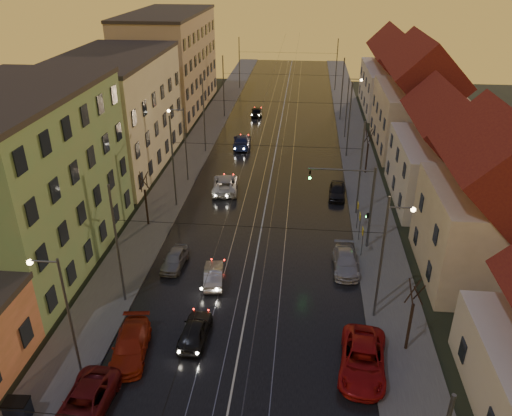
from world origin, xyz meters
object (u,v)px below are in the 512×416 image
(driving_car_2, at_px, (225,184))
(parked_right_1, at_px, (346,262))
(street_lamp_3, at_px, (350,102))
(driving_car_3, at_px, (242,141))
(driving_car_1, at_px, (214,275))
(parked_right_0, at_px, (363,359))
(street_lamp_1, at_px, (388,247))
(street_lamp_0, at_px, (62,308))
(dumpster, at_px, (18,410))
(street_lamp_2, at_px, (182,138))
(traffic_light_mast, at_px, (359,197))
(driving_car_0, at_px, (195,330))
(parked_left_1, at_px, (84,404))
(parked_left_3, at_px, (175,259))
(parked_left_2, at_px, (131,345))
(parked_right_2, at_px, (337,191))
(driving_car_4, at_px, (257,111))

(driving_car_2, relative_size, parked_right_1, 1.16)
(street_lamp_3, distance_m, driving_car_3, 14.84)
(driving_car_1, height_order, parked_right_0, parked_right_0)
(parked_right_0, bearing_deg, street_lamp_1, 80.16)
(street_lamp_0, bearing_deg, street_lamp_1, 23.72)
(parked_right_1, bearing_deg, dumpster, -138.91)
(driving_car_1, bearing_deg, street_lamp_3, -117.00)
(street_lamp_1, xyz_separation_m, street_lamp_2, (-18.21, 20.00, 0.00))
(parked_right_1, bearing_deg, driving_car_3, 112.43)
(traffic_light_mast, relative_size, driving_car_0, 1.78)
(street_lamp_1, distance_m, parked_left_1, 20.10)
(driving_car_3, height_order, parked_left_1, driving_car_3)
(driving_car_0, distance_m, parked_left_3, 8.68)
(parked_left_2, bearing_deg, parked_left_3, 80.83)
(street_lamp_0, height_order, parked_right_1, street_lamp_0)
(driving_car_2, relative_size, parked_right_0, 0.94)
(street_lamp_3, height_order, driving_car_1, street_lamp_3)
(street_lamp_3, relative_size, dumpster, 6.67)
(parked_left_2, xyz_separation_m, parked_right_2, (13.45, 23.63, -0.03))
(driving_car_3, bearing_deg, driving_car_1, 87.69)
(street_lamp_3, bearing_deg, parked_left_1, -109.58)
(street_lamp_0, xyz_separation_m, street_lamp_3, (18.21, 44.00, 0.00))
(driving_car_1, xyz_separation_m, driving_car_3, (-1.54, 29.32, 0.13))
(traffic_light_mast, height_order, parked_right_2, traffic_light_mast)
(traffic_light_mast, xyz_separation_m, parked_right_2, (-1.02, 9.60, -3.92))
(driving_car_0, xyz_separation_m, parked_left_2, (-3.58, -1.74, 0.02))
(driving_car_0, distance_m, parked_right_2, 24.01)
(parked_left_3, xyz_separation_m, parked_right_1, (13.23, 0.89, 0.02))
(parked_left_2, relative_size, parked_right_0, 0.86)
(traffic_light_mast, bearing_deg, driving_car_0, -131.55)
(street_lamp_1, height_order, parked_right_2, street_lamp_1)
(driving_car_3, bearing_deg, parked_right_0, 102.16)
(driving_car_0, distance_m, parked_right_1, 13.34)
(street_lamp_0, height_order, driving_car_3, street_lamp_0)
(street_lamp_2, bearing_deg, parked_left_2, -84.24)
(street_lamp_2, relative_size, parked_right_1, 1.74)
(street_lamp_1, xyz_separation_m, street_lamp_3, (0.00, 36.00, 0.00))
(street_lamp_0, height_order, parked_right_0, street_lamp_0)
(driving_car_1, xyz_separation_m, parked_left_3, (-3.40, 1.79, 0.01))
(parked_left_1, distance_m, parked_right_1, 21.00)
(parked_left_2, bearing_deg, driving_car_1, 57.70)
(parked_left_3, distance_m, parked_right_2, 19.13)
(driving_car_4, relative_size, parked_left_2, 0.82)
(traffic_light_mast, bearing_deg, parked_left_3, -163.27)
(driving_car_4, relative_size, parked_right_2, 1.00)
(parked_left_1, relative_size, parked_right_2, 1.28)
(street_lamp_0, bearing_deg, parked_left_2, 36.87)
(street_lamp_2, height_order, parked_left_2, street_lamp_2)
(parked_left_3, bearing_deg, street_lamp_0, -100.19)
(driving_car_3, bearing_deg, street_lamp_1, 107.96)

